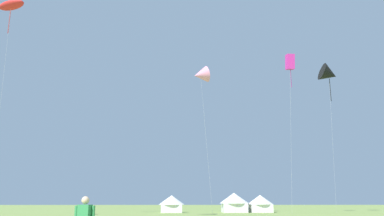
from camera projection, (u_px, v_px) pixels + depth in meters
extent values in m
cone|color=black|center=(329.00, 74.00, 63.04)|extent=(3.36, 2.97, 3.58)
cylinder|color=black|center=(330.00, 90.00, 62.42)|extent=(0.09, 0.09, 3.78)
cylinder|color=#B2B2B7|center=(333.00, 140.00, 59.80)|extent=(1.26, 1.40, 21.73)
ellipsoid|color=red|center=(11.00, 5.00, 49.11)|extent=(4.33, 3.18, 1.29)
cylinder|color=maroon|center=(9.00, 22.00, 48.56)|extent=(0.09, 0.09, 3.07)
cylinder|color=#B2B2B7|center=(1.00, 102.00, 45.02)|extent=(1.29, 2.28, 25.73)
cone|color=pink|center=(201.00, 75.00, 57.10)|extent=(3.04, 2.95, 2.76)
cylinder|color=#B2B2B7|center=(206.00, 141.00, 54.02)|extent=(1.39, 1.66, 19.69)
cube|color=#E02DA3|center=(290.00, 62.00, 59.75)|extent=(1.18, 1.56, 2.47)
cylinder|color=#9D2072|center=(291.00, 77.00, 59.20)|extent=(0.08, 0.08, 3.43)
cylinder|color=#B2B2B7|center=(291.00, 133.00, 56.27)|extent=(1.57, 1.70, 22.48)
cube|color=#338C4C|center=(84.00, 216.00, 10.92)|extent=(0.41, 0.33, 0.60)
sphere|color=beige|center=(85.00, 200.00, 11.02)|extent=(0.22, 0.22, 0.22)
cylinder|color=#338C4C|center=(76.00, 216.00, 10.91)|extent=(0.09, 0.09, 0.55)
cylinder|color=#338C4C|center=(93.00, 216.00, 10.93)|extent=(0.09, 0.09, 0.55)
cube|color=white|center=(172.00, 209.00, 58.04)|extent=(3.10, 3.10, 1.16)
cone|color=white|center=(172.00, 200.00, 58.34)|extent=(3.88, 3.88, 1.36)
cube|color=white|center=(234.00, 208.00, 58.45)|extent=(3.56, 3.56, 1.34)
cone|color=white|center=(234.00, 198.00, 58.79)|extent=(4.45, 4.45, 1.56)
cube|color=white|center=(261.00, 208.00, 58.60)|extent=(3.17, 3.17, 1.19)
cone|color=white|center=(260.00, 200.00, 58.91)|extent=(3.97, 3.97, 1.39)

